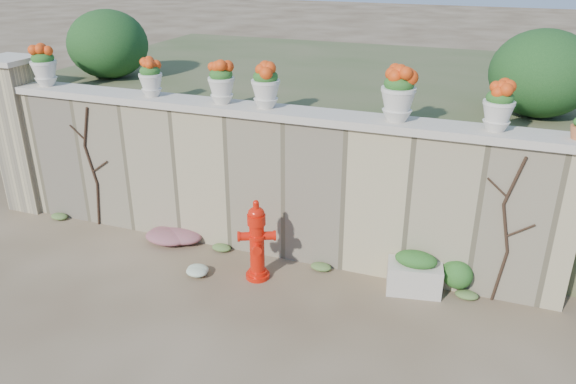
% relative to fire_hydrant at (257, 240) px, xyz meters
% --- Properties ---
extents(ground, '(80.00, 80.00, 0.00)m').
position_rel_fire_hydrant_xyz_m(ground, '(-0.27, -1.03, -0.56)').
color(ground, '#4C3926').
rests_on(ground, ground).
extents(stone_wall, '(8.00, 0.40, 2.00)m').
position_rel_fire_hydrant_xyz_m(stone_wall, '(-0.27, 0.77, 0.44)').
color(stone_wall, tan).
rests_on(stone_wall, ground).
extents(wall_cap, '(8.10, 0.52, 0.10)m').
position_rel_fire_hydrant_xyz_m(wall_cap, '(-0.27, 0.77, 1.49)').
color(wall_cap, beige).
rests_on(wall_cap, stone_wall).
extents(gate_pillar, '(0.72, 0.72, 2.48)m').
position_rel_fire_hydrant_xyz_m(gate_pillar, '(-4.42, 0.77, 0.70)').
color(gate_pillar, tan).
rests_on(gate_pillar, ground).
extents(raised_fill, '(9.00, 6.00, 2.00)m').
position_rel_fire_hydrant_xyz_m(raised_fill, '(-0.27, 3.97, 0.44)').
color(raised_fill, '#384C23').
rests_on(raised_fill, ground).
extents(back_shrub_left, '(1.30, 1.30, 1.10)m').
position_rel_fire_hydrant_xyz_m(back_shrub_left, '(-3.47, 1.97, 1.99)').
color(back_shrub_left, '#143814').
rests_on(back_shrub_left, raised_fill).
extents(back_shrub_right, '(1.30, 1.30, 1.10)m').
position_rel_fire_hydrant_xyz_m(back_shrub_right, '(3.13, 1.97, 1.99)').
color(back_shrub_right, '#143814').
rests_on(back_shrub_right, raised_fill).
extents(vine_left, '(0.60, 0.04, 1.91)m').
position_rel_fire_hydrant_xyz_m(vine_left, '(-2.94, 0.55, 0.43)').
color(vine_left, black).
rests_on(vine_left, ground).
extents(vine_right, '(0.60, 0.04, 1.91)m').
position_rel_fire_hydrant_xyz_m(vine_right, '(2.96, 0.55, 0.43)').
color(vine_right, black).
rests_on(vine_right, ground).
extents(fire_hydrant, '(0.48, 0.34, 1.11)m').
position_rel_fire_hydrant_xyz_m(fire_hydrant, '(0.00, 0.00, 0.00)').
color(fire_hydrant, red).
rests_on(fire_hydrant, ground).
extents(planter_box, '(0.73, 0.51, 0.56)m').
position_rel_fire_hydrant_xyz_m(planter_box, '(1.98, 0.40, -0.30)').
color(planter_box, beige).
rests_on(planter_box, ground).
extents(green_shrub, '(0.65, 0.59, 0.62)m').
position_rel_fire_hydrant_xyz_m(green_shrub, '(2.37, 0.52, -0.25)').
color(green_shrub, '#1E5119').
rests_on(green_shrub, ground).
extents(magenta_clump, '(0.87, 0.58, 0.23)m').
position_rel_fire_hydrant_xyz_m(magenta_clump, '(-1.59, 0.42, -0.45)').
color(magenta_clump, '#C22670').
rests_on(magenta_clump, ground).
extents(white_flowers, '(0.46, 0.36, 0.16)m').
position_rel_fire_hydrant_xyz_m(white_flowers, '(-0.73, -0.24, -0.48)').
color(white_flowers, white).
rests_on(white_flowers, ground).
extents(urn_pot_0, '(0.38, 0.38, 0.59)m').
position_rel_fire_hydrant_xyz_m(urn_pot_0, '(-3.74, 0.77, 1.83)').
color(urn_pot_0, beige).
rests_on(urn_pot_0, wall_cap).
extents(urn_pot_1, '(0.33, 0.33, 0.51)m').
position_rel_fire_hydrant_xyz_m(urn_pot_1, '(-1.89, 0.77, 1.79)').
color(urn_pot_1, beige).
rests_on(urn_pot_1, wall_cap).
extents(urn_pot_2, '(0.35, 0.35, 0.56)m').
position_rel_fire_hydrant_xyz_m(urn_pot_2, '(-0.80, 0.77, 1.81)').
color(urn_pot_2, beige).
rests_on(urn_pot_2, wall_cap).
extents(urn_pot_3, '(0.37, 0.37, 0.58)m').
position_rel_fire_hydrant_xyz_m(urn_pot_3, '(-0.17, 0.77, 1.83)').
color(urn_pot_3, beige).
rests_on(urn_pot_3, wall_cap).
extents(urn_pot_4, '(0.42, 0.42, 0.65)m').
position_rel_fire_hydrant_xyz_m(urn_pot_4, '(1.54, 0.77, 1.86)').
color(urn_pot_4, beige).
rests_on(urn_pot_4, wall_cap).
extents(urn_pot_5, '(0.35, 0.35, 0.55)m').
position_rel_fire_hydrant_xyz_m(urn_pot_5, '(2.67, 0.77, 1.81)').
color(urn_pot_5, beige).
rests_on(urn_pot_5, wall_cap).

